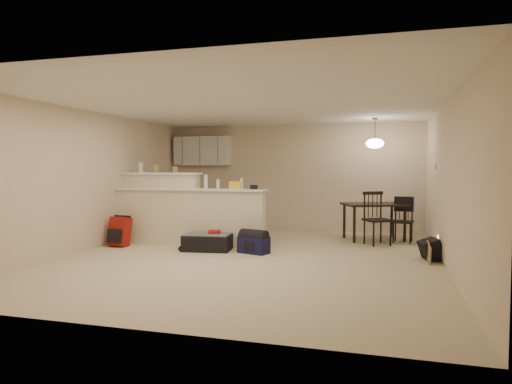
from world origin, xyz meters
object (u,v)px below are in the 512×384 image
(dining_table, at_px, (374,208))
(dining_chair_near, at_px, (377,218))
(dining_chair_far, at_px, (403,220))
(pendant_lamp, at_px, (375,143))
(suitcase, at_px, (208,242))
(navy_duffel, at_px, (254,245))
(red_backpack, at_px, (120,232))
(black_daypack, at_px, (431,250))

(dining_table, distance_m, dining_chair_near, 0.65)
(dining_chair_near, bearing_deg, dining_chair_far, 8.08)
(pendant_lamp, height_order, suitcase, pendant_lamp)
(dining_chair_near, relative_size, suitcase, 1.23)
(suitcase, xyz_separation_m, navy_duffel, (0.88, -0.05, 0.00))
(dining_chair_near, bearing_deg, red_backpack, 165.39)
(dining_chair_near, bearing_deg, navy_duffel, -176.42)
(pendant_lamp, relative_size, suitcase, 0.74)
(dining_chair_near, height_order, red_backpack, dining_chair_near)
(pendant_lamp, distance_m, dining_chair_near, 1.61)
(dining_chair_near, relative_size, black_daypack, 2.77)
(red_backpack, height_order, black_daypack, red_backpack)
(pendant_lamp, relative_size, black_daypack, 1.67)
(red_backpack, distance_m, black_daypack, 5.55)
(dining_table, xyz_separation_m, suitcase, (-2.85, -2.04, -0.52))
(dining_table, height_order, red_backpack, dining_table)
(dining_chair_near, relative_size, dining_chair_far, 1.15)
(dining_table, distance_m, dining_chair_far, 0.64)
(pendant_lamp, distance_m, red_backpack, 5.35)
(dining_table, xyz_separation_m, red_backpack, (-4.62, -2.08, -0.39))
(navy_duffel, bearing_deg, suitcase, -164.48)
(pendant_lamp, height_order, dining_chair_near, pendant_lamp)
(pendant_lamp, height_order, red_backpack, pendant_lamp)
(dining_table, relative_size, navy_duffel, 2.74)
(navy_duffel, height_order, black_daypack, black_daypack)
(suitcase, bearing_deg, dining_table, 28.77)
(pendant_lamp, xyz_separation_m, navy_duffel, (-1.98, -2.09, -1.85))
(dining_chair_far, relative_size, black_daypack, 2.40)
(dining_chair_far, height_order, suitcase, dining_chair_far)
(dining_chair_near, bearing_deg, pendant_lamp, 65.50)
(black_daypack, bearing_deg, red_backpack, 77.42)
(dining_chair_far, bearing_deg, pendant_lamp, 167.00)
(pendant_lamp, height_order, black_daypack, pendant_lamp)
(pendant_lamp, xyz_separation_m, red_backpack, (-4.62, -2.08, -1.72))
(dining_table, xyz_separation_m, navy_duffel, (-1.98, -2.09, -0.52))
(dining_table, xyz_separation_m, pendant_lamp, (0.00, 0.00, 1.33))
(pendant_lamp, bearing_deg, navy_duffel, -133.43)
(dining_table, relative_size, suitcase, 1.71)
(black_daypack, bearing_deg, navy_duffel, 79.42)
(dining_table, distance_m, suitcase, 3.55)
(suitcase, bearing_deg, black_daypack, -4.35)
(dining_chair_near, height_order, dining_chair_far, dining_chair_near)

